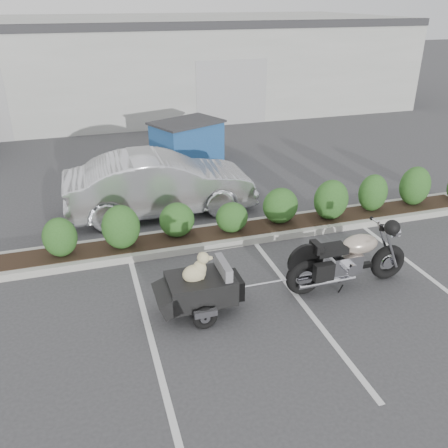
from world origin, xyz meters
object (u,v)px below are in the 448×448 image
object	(u,v)px
sedan	(160,184)
dumpster	(187,143)
pet_trailer	(200,288)
motorcycle	(349,260)

from	to	relation	value
sedan	dumpster	distance (m)	3.80
pet_trailer	sedan	world-z (taller)	sedan
sedan	dumpster	bearing A→B (deg)	-22.99
pet_trailer	dumpster	distance (m)	7.97
motorcycle	dumpster	size ratio (longest dim) A/B	0.98
pet_trailer	sedan	size ratio (longest dim) A/B	0.42
pet_trailer	sedan	distance (m)	4.31
sedan	dumpster	size ratio (longest dim) A/B	1.83
sedan	motorcycle	bearing A→B (deg)	-148.39
motorcycle	sedan	size ratio (longest dim) A/B	0.53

